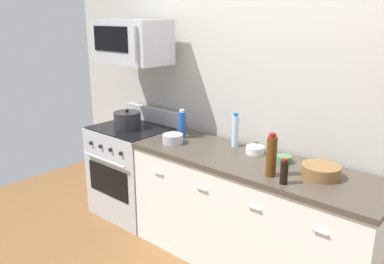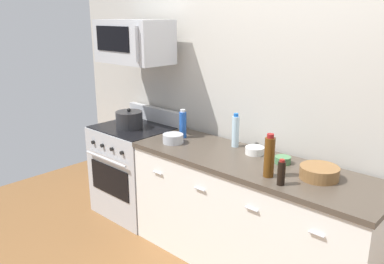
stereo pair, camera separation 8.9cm
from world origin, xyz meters
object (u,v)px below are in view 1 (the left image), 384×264
(range_oven, at_px, (134,170))
(bottle_soda_blue, at_px, (182,124))
(microwave, at_px, (132,42))
(bowl_green_glaze, at_px, (284,159))
(bottle_water_clear, at_px, (235,131))
(bowl_wooden_salad, at_px, (321,171))
(bowl_steel_prep, at_px, (173,138))
(stockpot, at_px, (127,120))
(bottle_wine_amber, at_px, (271,156))
(bowl_white_ceramic, at_px, (255,150))
(bottle_soy_sauce_dark, at_px, (284,172))

(range_oven, xyz_separation_m, bottle_soda_blue, (0.60, 0.08, 0.58))
(microwave, height_order, bowl_green_glaze, microwave)
(bottle_water_clear, xyz_separation_m, bowl_wooden_salad, (0.83, -0.16, -0.09))
(microwave, bearing_deg, bowl_steel_prep, -11.84)
(stockpot, bearing_deg, microwave, 89.87)
(bottle_wine_amber, height_order, bowl_white_ceramic, bottle_wine_amber)
(bowl_white_ceramic, relative_size, bowl_green_glaze, 1.25)
(bowl_white_ceramic, xyz_separation_m, stockpot, (-1.33, -0.21, 0.05))
(range_oven, distance_m, stockpot, 0.54)
(bowl_wooden_salad, xyz_separation_m, stockpot, (-1.93, -0.09, 0.04))
(range_oven, bearing_deg, bowl_white_ceramic, 6.51)
(bottle_water_clear, height_order, bowl_white_ceramic, bottle_water_clear)
(bottle_soy_sauce_dark, distance_m, bowl_green_glaze, 0.40)
(bowl_green_glaze, bearing_deg, bottle_wine_amber, -79.34)
(bowl_white_ceramic, xyz_separation_m, bowl_green_glaze, (0.27, -0.03, -0.00))
(range_oven, distance_m, microwave, 1.28)
(stockpot, bearing_deg, bowl_white_ceramic, 8.76)
(bottle_wine_amber, xyz_separation_m, bottle_water_clear, (-0.55, 0.36, -0.01))
(microwave, distance_m, bottle_wine_amber, 1.81)
(stockpot, bearing_deg, range_oven, 90.00)
(bowl_steel_prep, xyz_separation_m, bowl_green_glaze, (0.96, 0.21, -0.01))
(bottle_soda_blue, distance_m, bowl_wooden_salad, 1.33)
(range_oven, relative_size, bottle_wine_amber, 3.48)
(range_oven, distance_m, bowl_steel_prep, 0.82)
(range_oven, xyz_separation_m, bottle_wine_amber, (1.66, -0.17, 0.60))
(microwave, height_order, bowl_white_ceramic, microwave)
(range_oven, bearing_deg, bottle_soy_sauce_dark, -7.33)
(bowl_white_ceramic, distance_m, stockpot, 1.35)
(bowl_wooden_salad, bearing_deg, bottle_soda_blue, 178.08)
(bottle_water_clear, relative_size, bowl_steel_prep, 1.60)
(bottle_water_clear, height_order, stockpot, bottle_water_clear)
(bottle_soy_sauce_dark, distance_m, bottle_wine_amber, 0.16)
(bottle_wine_amber, bearing_deg, bottle_water_clear, 146.81)
(range_oven, relative_size, stockpot, 4.10)
(range_oven, height_order, bottle_water_clear, bottle_water_clear)
(bottle_soy_sauce_dark, xyz_separation_m, bottle_water_clear, (-0.69, 0.43, 0.05))
(bowl_white_ceramic, height_order, stockpot, stockpot)
(bottle_wine_amber, distance_m, bowl_green_glaze, 0.32)
(bottle_soy_sauce_dark, relative_size, bottle_water_clear, 0.61)
(bowl_white_ceramic, distance_m, bowl_green_glaze, 0.27)
(bowl_wooden_salad, distance_m, bowl_green_glaze, 0.34)
(bottle_soy_sauce_dark, bearing_deg, bowl_green_glaze, 118.23)
(microwave, relative_size, bottle_soda_blue, 2.84)
(microwave, height_order, bowl_steel_prep, microwave)
(bowl_steel_prep, height_order, bowl_wooden_salad, bowl_wooden_salad)
(bowl_green_glaze, bearing_deg, bowl_white_ceramic, 173.83)
(range_oven, distance_m, bowl_wooden_salad, 2.00)
(bottle_soy_sauce_dark, relative_size, bowl_green_glaze, 1.46)
(range_oven, relative_size, bowl_steel_prep, 5.94)
(bottle_water_clear, height_order, bowl_wooden_salad, bottle_water_clear)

